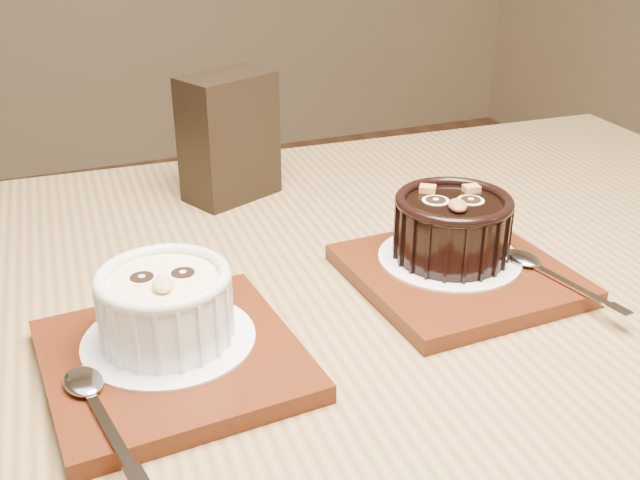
# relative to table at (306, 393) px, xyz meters

# --- Properties ---
(table) EXTENTS (1.23, 0.85, 0.75)m
(table) POSITION_rel_table_xyz_m (0.00, 0.00, 0.00)
(table) COLOR brown
(table) RESTS_ON ground
(tray_left) EXTENTS (0.19, 0.19, 0.01)m
(tray_left) POSITION_rel_table_xyz_m (-0.12, -0.05, 0.10)
(tray_left) COLOR #51200D
(tray_left) RESTS_ON table
(doily_left) EXTENTS (0.13, 0.13, 0.00)m
(doily_left) POSITION_rel_table_xyz_m (-0.12, -0.03, 0.11)
(doily_left) COLOR white
(doily_left) RESTS_ON tray_left
(ramekin_white) EXTENTS (0.10, 0.10, 0.06)m
(ramekin_white) POSITION_rel_table_xyz_m (-0.12, -0.03, 0.14)
(ramekin_white) COLOR white
(ramekin_white) RESTS_ON doily_left
(spoon_left) EXTENTS (0.05, 0.14, 0.01)m
(spoon_left) POSITION_rel_table_xyz_m (-0.18, -0.10, 0.11)
(spoon_left) COLOR silver
(spoon_left) RESTS_ON tray_left
(tray_right) EXTENTS (0.19, 0.19, 0.01)m
(tray_right) POSITION_rel_table_xyz_m (0.14, -0.01, 0.10)
(tray_right) COLOR #51200D
(tray_right) RESTS_ON table
(doily_right) EXTENTS (0.13, 0.13, 0.00)m
(doily_right) POSITION_rel_table_xyz_m (0.14, 0.01, 0.11)
(doily_right) COLOR white
(doily_right) RESTS_ON tray_right
(ramekin_dark) EXTENTS (0.11, 0.11, 0.06)m
(ramekin_dark) POSITION_rel_table_xyz_m (0.14, 0.01, 0.14)
(ramekin_dark) COLOR black
(ramekin_dark) RESTS_ON doily_right
(spoon_right) EXTENTS (0.05, 0.14, 0.01)m
(spoon_right) POSITION_rel_table_xyz_m (0.21, -0.06, 0.11)
(spoon_right) COLOR silver
(spoon_right) RESTS_ON tray_right
(condiment_stand) EXTENTS (0.12, 0.09, 0.14)m
(condiment_stand) POSITION_rel_table_xyz_m (0.01, 0.26, 0.16)
(condiment_stand) COLOR black
(condiment_stand) RESTS_ON table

